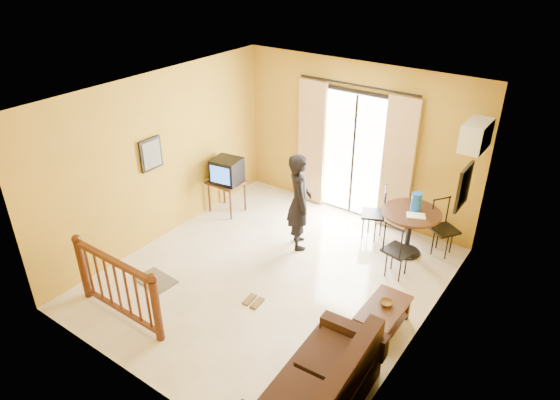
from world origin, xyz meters
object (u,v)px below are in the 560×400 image
Objects in this scene: standing_person at (299,202)px; sofa at (322,390)px; television at (227,171)px; coffee_table at (383,314)px; dining_table at (410,220)px.

sofa is at bearing 176.64° from standing_person.
television is 3.97m from coffee_table.
standing_person is at bearing -152.54° from dining_table.
standing_person is at bearing 124.53° from sofa.
dining_table reaches higher than coffee_table.
sofa is 3.35m from standing_person.
sofa reaches higher than dining_table.
coffee_table is 0.46× the size of sofa.
television is 0.34× the size of standing_person.
sofa is at bearing -89.80° from coffee_table.
television is at bearing 42.50° from standing_person.
television is 1.71m from standing_person.
television is 0.60× the size of dining_table.
television reaches higher than dining_table.
television reaches higher than sofa.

